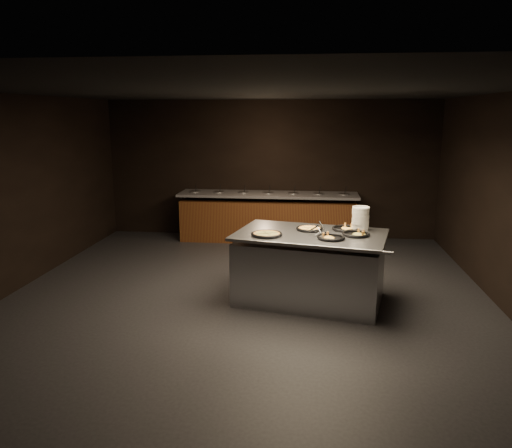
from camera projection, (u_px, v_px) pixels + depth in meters
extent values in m
cube|color=black|center=(246.00, 302.00, 7.07)|extent=(7.00, 8.00, 0.01)
cube|color=black|center=(245.00, 90.00, 6.44)|extent=(7.00, 8.00, 0.01)
cube|color=black|center=(270.00, 169.00, 10.64)|extent=(7.00, 0.01, 2.90)
cube|color=black|center=(153.00, 320.00, 2.87)|extent=(7.00, 0.01, 2.90)
cube|color=black|center=(3.00, 197.00, 7.13)|extent=(0.01, 8.00, 2.90)
cube|color=brown|center=(268.00, 220.00, 10.44)|extent=(3.60, 0.75, 0.85)
cube|color=slate|center=(268.00, 194.00, 10.32)|extent=(3.70, 0.83, 0.05)
cube|color=#3B1E0D|center=(268.00, 238.00, 10.53)|extent=(3.60, 0.69, 0.08)
cylinder|color=silver|center=(195.00, 193.00, 10.49)|extent=(0.22, 0.22, 0.08)
cylinder|color=#48762F|center=(195.00, 192.00, 10.49)|extent=(0.19, 0.19, 0.02)
cylinder|color=black|center=(196.00, 188.00, 10.45)|extent=(0.04, 0.10, 0.19)
cylinder|color=silver|center=(219.00, 193.00, 10.44)|extent=(0.22, 0.22, 0.08)
cylinder|color=#48762F|center=(219.00, 192.00, 10.43)|extent=(0.19, 0.19, 0.02)
cylinder|color=black|center=(220.00, 188.00, 10.39)|extent=(0.04, 0.10, 0.19)
cylinder|color=silver|center=(243.00, 194.00, 10.38)|extent=(0.22, 0.22, 0.08)
cylinder|color=#48762F|center=(243.00, 193.00, 10.37)|extent=(0.19, 0.19, 0.02)
cylinder|color=black|center=(245.00, 189.00, 10.33)|extent=(0.04, 0.10, 0.19)
cylinder|color=silver|center=(268.00, 194.00, 10.32)|extent=(0.22, 0.22, 0.08)
cylinder|color=#48762F|center=(268.00, 193.00, 10.32)|extent=(0.19, 0.19, 0.02)
cylinder|color=black|center=(269.00, 189.00, 10.28)|extent=(0.04, 0.10, 0.19)
cylinder|color=silver|center=(293.00, 195.00, 10.27)|extent=(0.22, 0.22, 0.08)
cylinder|color=#48762F|center=(293.00, 193.00, 10.26)|extent=(0.19, 0.19, 0.02)
cylinder|color=black|center=(295.00, 190.00, 10.22)|extent=(0.04, 0.10, 0.19)
cylinder|color=silver|center=(318.00, 195.00, 10.21)|extent=(0.22, 0.22, 0.08)
cylinder|color=#48762F|center=(318.00, 194.00, 10.21)|extent=(0.19, 0.19, 0.02)
cylinder|color=black|center=(320.00, 190.00, 10.16)|extent=(0.04, 0.10, 0.19)
cylinder|color=silver|center=(344.00, 196.00, 10.16)|extent=(0.22, 0.22, 0.08)
cylinder|color=#48762F|center=(344.00, 194.00, 10.15)|extent=(0.19, 0.19, 0.02)
cylinder|color=black|center=(346.00, 190.00, 10.11)|extent=(0.04, 0.10, 0.19)
cube|color=silver|center=(310.00, 270.00, 7.05)|extent=(2.17, 1.58, 0.89)
cube|color=silver|center=(310.00, 235.00, 6.94)|extent=(2.27, 1.68, 0.04)
cylinder|color=silver|center=(310.00, 247.00, 6.31)|extent=(2.01, 0.47, 0.04)
cylinder|color=silver|center=(361.00, 218.00, 7.13)|extent=(0.25, 0.25, 0.33)
cylinder|color=black|center=(267.00, 235.00, 6.81)|extent=(0.40, 0.40, 0.01)
torus|color=black|center=(267.00, 234.00, 6.80)|extent=(0.43, 0.43, 0.04)
torus|color=#9A5427|center=(267.00, 234.00, 6.80)|extent=(0.37, 0.37, 0.03)
cylinder|color=#D5AC55|center=(267.00, 234.00, 6.80)|extent=(0.32, 0.32, 0.02)
cube|color=black|center=(267.00, 233.00, 6.80)|extent=(0.14, 0.30, 0.00)
cube|color=black|center=(267.00, 233.00, 6.80)|extent=(0.30, 0.14, 0.00)
cylinder|color=black|center=(309.00, 230.00, 7.13)|extent=(0.35, 0.35, 0.01)
torus|color=black|center=(309.00, 228.00, 7.13)|extent=(0.38, 0.38, 0.04)
torus|color=#9A5427|center=(309.00, 228.00, 7.13)|extent=(0.32, 0.32, 0.03)
cylinder|color=#E9B754|center=(309.00, 228.00, 7.13)|extent=(0.27, 0.27, 0.02)
cube|color=black|center=(309.00, 228.00, 7.12)|extent=(0.11, 0.26, 0.00)
cube|color=black|center=(309.00, 228.00, 7.12)|extent=(0.26, 0.11, 0.00)
cylinder|color=black|center=(346.00, 229.00, 7.14)|extent=(0.37, 0.37, 0.01)
torus|color=black|center=(346.00, 228.00, 7.13)|extent=(0.39, 0.39, 0.04)
cylinder|color=black|center=(331.00, 238.00, 6.62)|extent=(0.35, 0.35, 0.01)
torus|color=black|center=(331.00, 237.00, 6.62)|extent=(0.37, 0.37, 0.04)
cylinder|color=black|center=(356.00, 235.00, 6.81)|extent=(0.35, 0.35, 0.01)
torus|color=black|center=(356.00, 234.00, 6.81)|extent=(0.38, 0.38, 0.04)
cube|color=silver|center=(315.00, 230.00, 7.02)|extent=(0.14, 0.14, 0.00)
cylinder|color=black|center=(323.00, 227.00, 6.86)|extent=(0.11, 0.19, 0.14)
cylinder|color=silver|center=(319.00, 229.00, 6.94)|extent=(0.06, 0.09, 0.09)
cube|color=silver|center=(322.00, 236.00, 6.68)|extent=(0.14, 0.14, 0.00)
cylinder|color=black|center=(313.00, 229.00, 6.78)|extent=(0.14, 0.16, 0.14)
cylinder|color=silver|center=(318.00, 233.00, 6.73)|extent=(0.08, 0.08, 0.09)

